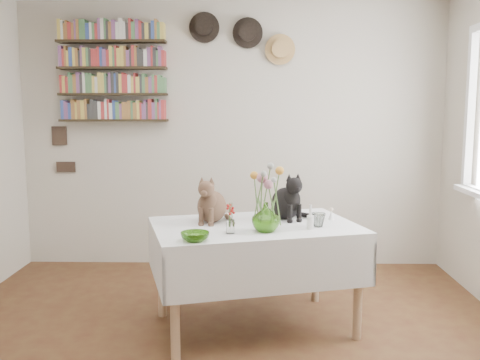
{
  "coord_description": "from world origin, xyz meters",
  "views": [
    {
      "loc": [
        0.18,
        -2.85,
        1.53
      ],
      "look_at": [
        0.11,
        0.61,
        1.05
      ],
      "focal_mm": 40.0,
      "sensor_mm": 36.0,
      "label": 1
    }
  ],
  "objects_px": {
    "tabby_cat": "(212,198)",
    "flower_vase": "(266,217)",
    "black_cat": "(286,195)",
    "bookshelf_unit": "(113,72)",
    "dining_table": "(255,250)"
  },
  "relations": [
    {
      "from": "tabby_cat",
      "to": "bookshelf_unit",
      "type": "xyz_separation_m",
      "value": [
        -1.01,
        1.36,
        0.94
      ]
    },
    {
      "from": "tabby_cat",
      "to": "bookshelf_unit",
      "type": "height_order",
      "value": "bookshelf_unit"
    },
    {
      "from": "tabby_cat",
      "to": "flower_vase",
      "type": "distance_m",
      "value": 0.48
    },
    {
      "from": "black_cat",
      "to": "flower_vase",
      "type": "height_order",
      "value": "black_cat"
    },
    {
      "from": "dining_table",
      "to": "tabby_cat",
      "type": "relative_size",
      "value": 4.63
    },
    {
      "from": "dining_table",
      "to": "bookshelf_unit",
      "type": "distance_m",
      "value": 2.34
    },
    {
      "from": "tabby_cat",
      "to": "black_cat",
      "type": "bearing_deg",
      "value": 25.65
    },
    {
      "from": "bookshelf_unit",
      "to": "tabby_cat",
      "type": "bearing_deg",
      "value": -53.35
    },
    {
      "from": "dining_table",
      "to": "bookshelf_unit",
      "type": "relative_size",
      "value": 1.55
    },
    {
      "from": "tabby_cat",
      "to": "black_cat",
      "type": "xyz_separation_m",
      "value": [
        0.52,
        0.12,
        0.0
      ]
    },
    {
      "from": "dining_table",
      "to": "flower_vase",
      "type": "relative_size",
      "value": 8.17
    },
    {
      "from": "dining_table",
      "to": "black_cat",
      "type": "distance_m",
      "value": 0.46
    },
    {
      "from": "flower_vase",
      "to": "dining_table",
      "type": "bearing_deg",
      "value": 108.34
    },
    {
      "from": "bookshelf_unit",
      "to": "flower_vase",
      "type": "bearing_deg",
      "value": -50.15
    },
    {
      "from": "dining_table",
      "to": "black_cat",
      "type": "relative_size",
      "value": 4.51
    }
  ]
}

